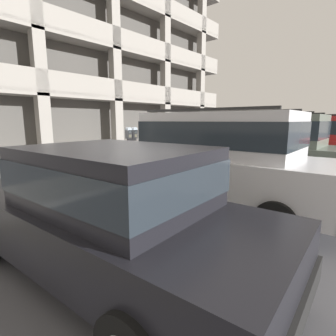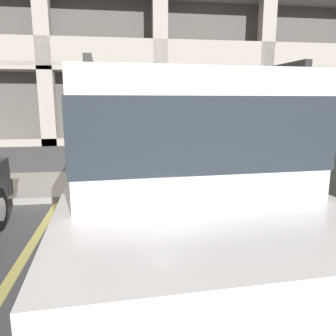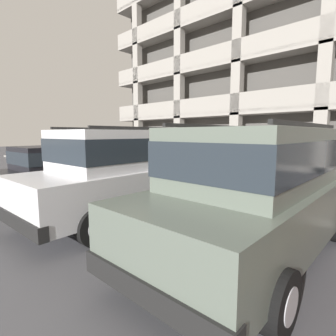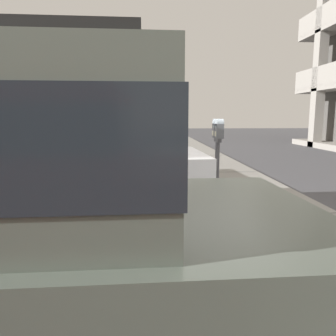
{
  "view_description": "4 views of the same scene",
  "coord_description": "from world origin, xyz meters",
  "px_view_note": "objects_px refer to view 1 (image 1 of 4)",
  "views": [
    {
      "loc": [
        -4.64,
        -4.95,
        1.82
      ],
      "look_at": [
        -0.09,
        -0.98,
        0.72
      ],
      "focal_mm": 28.0,
      "sensor_mm": 36.0,
      "label": 1
    },
    {
      "loc": [
        -0.43,
        -5.58,
        1.77
      ],
      "look_at": [
        0.21,
        -1.13,
        0.86
      ],
      "focal_mm": 35.0,
      "sensor_mm": 36.0,
      "label": 2
    },
    {
      "loc": [
        4.83,
        -5.82,
        1.9
      ],
      "look_at": [
        0.14,
        -0.98,
        1.01
      ],
      "focal_mm": 28.0,
      "sensor_mm": 36.0,
      "label": 3
    },
    {
      "loc": [
        4.99,
        -0.73,
        1.69
      ],
      "look_at": [
        -0.34,
        -0.4,
        0.84
      ],
      "focal_mm": 35.0,
      "sensor_mm": 36.0,
      "label": 4
    }
  ],
  "objects_px": {
    "red_sedan": "(105,208)",
    "dark_hatchback": "(265,146)",
    "silver_suv": "(218,157)",
    "blue_coupe": "(305,140)",
    "parking_meter_near": "(132,142)",
    "parking_meter_far": "(239,136)"
  },
  "relations": [
    {
      "from": "dark_hatchback",
      "to": "blue_coupe",
      "type": "relative_size",
      "value": 0.98
    },
    {
      "from": "silver_suv",
      "to": "parking_meter_near",
      "type": "distance_m",
      "value": 2.61
    },
    {
      "from": "red_sedan",
      "to": "parking_meter_near",
      "type": "height_order",
      "value": "parking_meter_near"
    },
    {
      "from": "dark_hatchback",
      "to": "parking_meter_near",
      "type": "relative_size",
      "value": 3.17
    },
    {
      "from": "silver_suv",
      "to": "parking_meter_near",
      "type": "xyz_separation_m",
      "value": [
        -0.04,
        2.6,
        0.17
      ]
    },
    {
      "from": "red_sedan",
      "to": "dark_hatchback",
      "type": "relative_size",
      "value": 0.95
    },
    {
      "from": "parking_meter_near",
      "to": "dark_hatchback",
      "type": "bearing_deg",
      "value": -37.78
    },
    {
      "from": "red_sedan",
      "to": "blue_coupe",
      "type": "bearing_deg",
      "value": -2.2
    },
    {
      "from": "red_sedan",
      "to": "parking_meter_near",
      "type": "bearing_deg",
      "value": 40.77
    },
    {
      "from": "red_sedan",
      "to": "dark_hatchback",
      "type": "xyz_separation_m",
      "value": [
        5.99,
        0.43,
        0.27
      ]
    },
    {
      "from": "silver_suv",
      "to": "blue_coupe",
      "type": "bearing_deg",
      "value": -3.01
    },
    {
      "from": "blue_coupe",
      "to": "parking_meter_far",
      "type": "xyz_separation_m",
      "value": [
        -0.23,
        2.65,
        0.03
      ]
    },
    {
      "from": "dark_hatchback",
      "to": "parking_meter_far",
      "type": "height_order",
      "value": "dark_hatchback"
    },
    {
      "from": "silver_suv",
      "to": "parking_meter_near",
      "type": "relative_size",
      "value": 3.2
    },
    {
      "from": "dark_hatchback",
      "to": "parking_meter_near",
      "type": "height_order",
      "value": "dark_hatchback"
    },
    {
      "from": "dark_hatchback",
      "to": "parking_meter_near",
      "type": "bearing_deg",
      "value": 140.76
    },
    {
      "from": "silver_suv",
      "to": "parking_meter_far",
      "type": "relative_size",
      "value": 3.18
    },
    {
      "from": "silver_suv",
      "to": "red_sedan",
      "type": "height_order",
      "value": "silver_suv"
    },
    {
      "from": "blue_coupe",
      "to": "parking_meter_near",
      "type": "bearing_deg",
      "value": 153.36
    },
    {
      "from": "dark_hatchback",
      "to": "silver_suv",
      "type": "bearing_deg",
      "value": -177.62
    },
    {
      "from": "silver_suv",
      "to": "red_sedan",
      "type": "relative_size",
      "value": 1.06
    },
    {
      "from": "red_sedan",
      "to": "parking_meter_far",
      "type": "height_order",
      "value": "parking_meter_far"
    }
  ]
}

